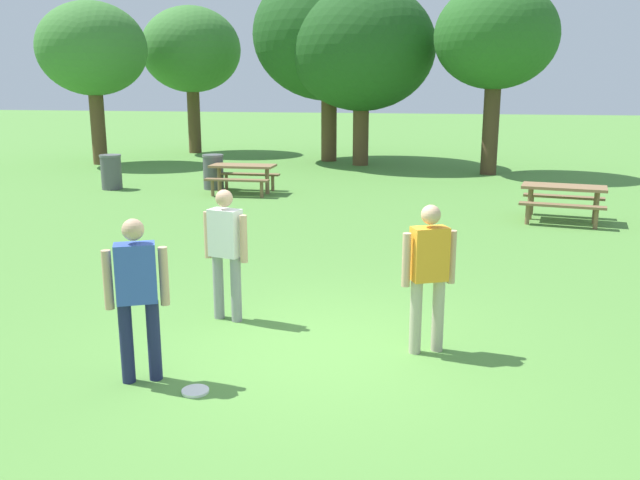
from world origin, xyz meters
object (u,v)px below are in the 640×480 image
at_px(person_thrower, 429,269).
at_px(tree_tall_left, 92,50).
at_px(tree_broad_center, 191,50).
at_px(tree_slender_mid, 362,48).
at_px(person_bystander, 226,246).
at_px(tree_far_right, 329,35).
at_px(trash_can_further_along, 213,172).
at_px(frisbee, 195,391).
at_px(picnic_table_near, 563,195).
at_px(tree_back_left, 496,37).
at_px(person_catcher, 137,290).
at_px(picnic_table_far, 243,172).
at_px(trash_can_beside_table, 111,172).

xyz_separation_m(person_thrower, tree_tall_left, (-12.49, 15.22, 3.09)).
xyz_separation_m(tree_broad_center, tree_slender_mid, (7.51, -2.94, -0.13)).
relative_size(person_bystander, tree_slender_mid, 0.26).
xyz_separation_m(tree_tall_left, tree_far_right, (8.00, 2.68, 0.57)).
xyz_separation_m(trash_can_further_along, tree_tall_left, (-6.13, 4.74, 3.55)).
bearing_deg(tree_slender_mid, tree_tall_left, -170.25).
distance_m(person_bystander, frisbee, 2.22).
bearing_deg(picnic_table_near, tree_far_right, 124.55).
relative_size(tree_slender_mid, tree_back_left, 1.05).
xyz_separation_m(person_thrower, person_bystander, (-2.47, 0.54, 0.00)).
distance_m(person_catcher, trash_can_further_along, 12.34).
relative_size(person_catcher, picnic_table_far, 0.95).
height_order(frisbee, tree_broad_center, tree_broad_center).
bearing_deg(tree_slender_mid, picnic_table_far, -107.47).
height_order(person_thrower, picnic_table_far, person_thrower).
relative_size(person_catcher, trash_can_further_along, 1.71).
bearing_deg(person_bystander, person_thrower, -12.27).
xyz_separation_m(trash_can_further_along, tree_slender_mid, (3.23, 6.35, 3.59)).
relative_size(tree_broad_center, tree_back_left, 1.00).
relative_size(person_thrower, trash_can_further_along, 1.71).
bearing_deg(tree_back_left, trash_can_beside_table, -153.05).
bearing_deg(picnic_table_far, person_catcher, -77.02).
bearing_deg(picnic_table_near, trash_can_beside_table, 169.50).
relative_size(picnic_table_near, trash_can_further_along, 1.99).
bearing_deg(tree_back_left, person_thrower, -94.88).
bearing_deg(person_thrower, person_bystander, 167.73).
bearing_deg(tree_tall_left, tree_broad_center, 67.85).
xyz_separation_m(frisbee, picnic_table_near, (4.63, 9.16, 0.55)).
bearing_deg(tree_far_right, tree_broad_center, 163.09).
distance_m(frisbee, tree_broad_center, 23.24).
relative_size(person_catcher, tree_broad_center, 0.27).
height_order(picnic_table_near, tree_back_left, tree_back_left).
bearing_deg(frisbee, picnic_table_far, 105.72).
bearing_deg(person_thrower, tree_back_left, 85.12).
bearing_deg(tree_slender_mid, trash_can_beside_table, -130.81).
distance_m(picnic_table_far, tree_far_right, 8.98).
bearing_deg(frisbee, tree_far_right, 97.02).
relative_size(tree_far_right, tree_back_left, 1.18).
distance_m(person_thrower, trash_can_further_along, 12.27).
bearing_deg(tree_broad_center, person_thrower, -61.70).
bearing_deg(tree_broad_center, picnic_table_near, -42.48).
bearing_deg(tree_tall_left, picnic_table_far, -36.46).
bearing_deg(tree_far_right, frisbee, -82.98).
relative_size(picnic_table_near, tree_tall_left, 0.34).
distance_m(person_bystander, tree_far_right, 17.85).
distance_m(person_bystander, tree_tall_left, 18.04).
bearing_deg(trash_can_beside_table, picnic_table_far, 0.46).
xyz_separation_m(trash_can_beside_table, tree_tall_left, (-3.37, 5.34, 3.55)).
relative_size(person_catcher, trash_can_beside_table, 1.71).
height_order(frisbee, trash_can_beside_table, trash_can_beside_table).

